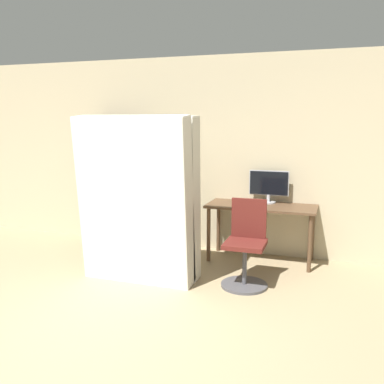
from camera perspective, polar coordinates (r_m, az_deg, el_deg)
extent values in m
plane|color=#9E8966|center=(3.93, -15.34, -18.76)|extent=(16.00, 16.00, 0.00)
cube|color=#C6B793|center=(6.11, -0.23, 5.03)|extent=(8.00, 0.06, 2.70)
cube|color=brown|center=(5.61, 9.24, -1.90)|extent=(1.40, 0.60, 0.03)
cylinder|color=brown|center=(5.62, 2.22, -5.69)|extent=(0.05, 0.05, 0.72)
cylinder|color=brown|center=(5.40, 15.45, -6.67)|extent=(0.05, 0.05, 0.72)
cylinder|color=brown|center=(6.06, 3.54, -4.55)|extent=(0.05, 0.05, 0.72)
cylinder|color=brown|center=(5.86, 15.76, -5.40)|extent=(0.05, 0.05, 0.72)
cylinder|color=#B7B7BC|center=(5.78, 10.13, -1.35)|extent=(0.19, 0.19, 0.02)
cylinder|color=#B7B7BC|center=(5.76, 10.15, -0.79)|extent=(0.04, 0.04, 0.10)
cube|color=#B7B7BC|center=(5.74, 10.22, 1.20)|extent=(0.52, 0.02, 0.33)
cube|color=black|center=(5.73, 10.21, 1.19)|extent=(0.50, 0.03, 0.31)
cylinder|color=#4C4C51|center=(4.93, 6.97, -12.21)|extent=(0.52, 0.52, 0.03)
cylinder|color=#4C4C51|center=(4.85, 7.02, -9.67)|extent=(0.05, 0.05, 0.43)
cube|color=#591E19|center=(4.77, 7.08, -6.92)|extent=(0.45, 0.45, 0.05)
cube|color=#591E19|center=(4.90, 7.60, -3.47)|extent=(0.40, 0.05, 0.45)
cube|color=#2D2319|center=(6.59, -12.46, 1.58)|extent=(0.02, 0.33, 1.89)
cube|color=#2D2319|center=(6.27, -7.23, 1.32)|extent=(0.02, 0.33, 1.89)
cube|color=#2D2319|center=(6.56, -9.25, 1.64)|extent=(0.69, 0.02, 1.89)
cube|color=#2D2319|center=(6.62, -9.67, -6.57)|extent=(0.65, 0.29, 0.02)
cube|color=#2D2319|center=(6.51, -9.79, -2.62)|extent=(0.65, 0.29, 0.02)
cube|color=#2D2319|center=(6.42, -9.91, 1.45)|extent=(0.65, 0.29, 0.02)
cube|color=#2D2319|center=(6.37, -10.03, 5.61)|extent=(0.65, 0.29, 0.02)
cube|color=#2D2319|center=(6.36, -10.16, 9.81)|extent=(0.65, 0.29, 0.02)
cube|color=gold|center=(6.71, -12.10, -5.04)|extent=(0.02, 0.24, 0.29)
cube|color=#287A38|center=(6.71, -11.74, -4.70)|extent=(0.03, 0.22, 0.37)
cube|color=#232328|center=(6.74, -11.23, -4.77)|extent=(0.04, 0.17, 0.34)
cube|color=#1E4C9E|center=(6.67, -11.12, -4.70)|extent=(0.03, 0.18, 0.38)
cube|color=silver|center=(6.67, -10.78, -4.79)|extent=(0.02, 0.21, 0.36)
cube|color=teal|center=(6.63, -12.15, -1.18)|extent=(0.02, 0.24, 0.27)
cube|color=gold|center=(6.56, -12.11, -1.20)|extent=(0.04, 0.16, 0.29)
cube|color=#7A2D84|center=(6.56, -11.70, -1.27)|extent=(0.02, 0.20, 0.28)
cube|color=#232328|center=(6.52, -11.61, -0.85)|extent=(0.02, 0.17, 0.39)
cube|color=#1E4C9E|center=(6.56, -12.18, 3.03)|extent=(0.04, 0.19, 0.32)
cube|color=gold|center=(6.51, -11.96, 3.33)|extent=(0.03, 0.18, 0.39)
cube|color=#7A2D84|center=(6.47, -11.81, 2.80)|extent=(0.02, 0.20, 0.28)
cube|color=#1E4C9E|center=(6.53, -11.16, 3.28)|extent=(0.02, 0.17, 0.37)
cube|color=teal|center=(6.48, -11.16, 2.85)|extent=(0.02, 0.23, 0.29)
cube|color=teal|center=(6.44, -11.01, 2.73)|extent=(0.03, 0.17, 0.27)
cube|color=#1E4C9E|center=(6.54, -12.29, 7.20)|extent=(0.03, 0.20, 0.34)
cube|color=gold|center=(6.50, -12.14, 7.12)|extent=(0.03, 0.24, 0.32)
cube|color=#7A2D84|center=(6.50, -11.83, 6.94)|extent=(0.03, 0.25, 0.28)
cube|color=brown|center=(6.47, -11.64, 7.19)|extent=(0.03, 0.22, 0.34)
cube|color=gold|center=(6.43, -11.55, 7.31)|extent=(0.02, 0.20, 0.37)
cube|color=silver|center=(4.80, -7.68, -1.21)|extent=(1.30, 0.41, 1.89)
cube|color=beige|center=(4.55, -0.40, -1.73)|extent=(0.01, 0.41, 1.86)
cube|color=silver|center=(5.02, -6.38, -0.74)|extent=(1.30, 0.31, 1.89)
cube|color=beige|center=(4.78, 0.61, -1.21)|extent=(0.01, 0.31, 1.85)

